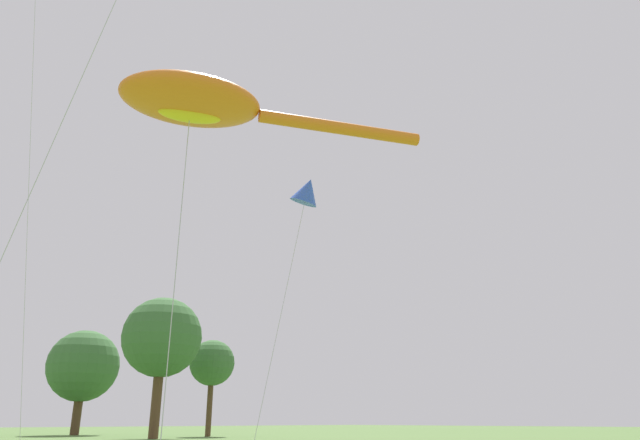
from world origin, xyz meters
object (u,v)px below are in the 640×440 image
object	(u,v)px
big_show_kite	(201,103)
tree_pine_center	(162,338)
tree_shrub_far	(83,366)
small_kite_box_yellow	(307,191)
tree_oak_right	(212,363)

from	to	relation	value
big_show_kite	tree_pine_center	size ratio (longest dim) A/B	0.96
big_show_kite	tree_shrub_far	bearing A→B (deg)	-82.81
tree_shrub_far	big_show_kite	bearing A→B (deg)	-109.22
small_kite_box_yellow	big_show_kite	bearing A→B (deg)	169.79
big_show_kite	small_kite_box_yellow	size ratio (longest dim) A/B	1.15
big_show_kite	small_kite_box_yellow	distance (m)	5.18
small_kite_box_yellow	tree_oak_right	distance (m)	42.43
tree_pine_center	tree_shrub_far	bearing A→B (deg)	89.14
tree_pine_center	tree_oak_right	distance (m)	8.68
tree_oak_right	big_show_kite	bearing A→B (deg)	-124.39
tree_pine_center	tree_shrub_far	xyz separation A→B (m)	(0.27, 17.78, -1.37)
small_kite_box_yellow	tree_pine_center	bearing A→B (deg)	54.73
big_show_kite	tree_pine_center	distance (m)	38.36
small_kite_box_yellow	tree_shrub_far	xyz separation A→B (m)	(13.09, 51.34, -2.29)
tree_shrub_far	tree_pine_center	bearing A→B (deg)	-90.86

